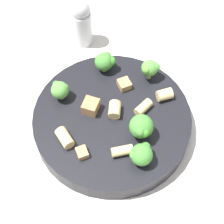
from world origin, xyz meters
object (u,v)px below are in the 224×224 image
(broccoli_floret_2, at_px, (105,61))
(rigatoni_3, at_px, (165,95))
(pepper_shaker, at_px, (81,22))
(pasta_bowl, at_px, (112,120))
(broccoli_floret_0, at_px, (60,90))
(rigatoni_4, at_px, (114,109))
(chicken_chunk_0, at_px, (91,106))
(rigatoni_1, at_px, (65,138))
(chicken_chunk_1, at_px, (124,84))
(broccoli_floret_3, at_px, (150,69))
(rigatoni_2, at_px, (122,151))
(chicken_chunk_2, at_px, (82,153))
(broccoli_floret_1, at_px, (141,154))
(rigatoni_0, at_px, (143,107))
(broccoli_floret_4, at_px, (141,128))

(broccoli_floret_2, xyz_separation_m, rigatoni_3, (-0.10, -0.01, -0.01))
(pepper_shaker, bearing_deg, pasta_bowl, 144.78)
(broccoli_floret_0, bearing_deg, pasta_bowl, -164.91)
(rigatoni_3, xyz_separation_m, rigatoni_4, (0.04, 0.07, 0.00))
(pasta_bowl, xyz_separation_m, pepper_shaker, (0.15, -0.11, 0.03))
(pasta_bowl, bearing_deg, chicken_chunk_0, 20.40)
(rigatoni_1, height_order, chicken_chunk_1, rigatoni_1)
(broccoli_floret_3, relative_size, rigatoni_1, 1.21)
(rigatoni_2, distance_m, chicken_chunk_2, 0.05)
(broccoli_floret_1, relative_size, chicken_chunk_2, 1.96)
(rigatoni_0, relative_size, pepper_shaker, 0.31)
(broccoli_floret_4, xyz_separation_m, rigatoni_2, (0.00, 0.04, -0.02))
(rigatoni_1, relative_size, chicken_chunk_1, 1.53)
(pasta_bowl, height_order, chicken_chunk_1, chicken_chunk_1)
(rigatoni_2, distance_m, chicken_chunk_0, 0.08)
(broccoli_floret_4, relative_size, chicken_chunk_2, 2.33)
(pasta_bowl, relative_size, chicken_chunk_1, 12.19)
(broccoli_floret_1, height_order, rigatoni_0, broccoli_floret_1)
(rigatoni_0, relative_size, chicken_chunk_2, 1.60)
(rigatoni_0, relative_size, rigatoni_4, 1.15)
(rigatoni_2, bearing_deg, chicken_chunk_0, -19.11)
(broccoli_floret_1, bearing_deg, broccoli_floret_0, -3.84)
(broccoli_floret_2, distance_m, rigatoni_2, 0.15)
(broccoli_floret_0, relative_size, rigatoni_3, 1.41)
(chicken_chunk_0, xyz_separation_m, chicken_chunk_1, (-0.01, -0.06, -0.00))
(broccoli_floret_0, distance_m, broccoli_floret_2, 0.09)
(pasta_bowl, height_order, rigatoni_4, rigatoni_4)
(broccoli_floret_0, xyz_separation_m, broccoli_floret_1, (-0.16, 0.01, -0.00))
(pasta_bowl, height_order, broccoli_floret_0, broccoli_floret_0)
(broccoli_floret_3, relative_size, pepper_shaker, 0.40)
(broccoli_floret_1, height_order, broccoli_floret_2, same)
(rigatoni_1, bearing_deg, pasta_bowl, -109.06)
(chicken_chunk_2, bearing_deg, broccoli_floret_1, -147.98)
(broccoli_floret_1, xyz_separation_m, chicken_chunk_2, (0.07, 0.04, -0.01))
(broccoli_floret_4, xyz_separation_m, chicken_chunk_1, (0.07, -0.06, -0.02))
(broccoli_floret_0, distance_m, chicken_chunk_2, 0.10)
(broccoli_floret_0, height_order, rigatoni_2, broccoli_floret_0)
(rigatoni_4, bearing_deg, chicken_chunk_0, 30.93)
(broccoli_floret_4, bearing_deg, rigatoni_1, 42.48)
(rigatoni_3, distance_m, chicken_chunk_2, 0.15)
(broccoli_floret_1, distance_m, broccoli_floret_3, 0.14)
(rigatoni_0, relative_size, rigatoni_3, 1.22)
(broccoli_floret_2, relative_size, rigatoni_4, 1.38)
(broccoli_floret_1, distance_m, pepper_shaker, 0.27)
(chicken_chunk_2, distance_m, pepper_shaker, 0.24)
(broccoli_floret_1, distance_m, rigatoni_0, 0.08)
(broccoli_floret_2, height_order, pepper_shaker, pepper_shaker)
(rigatoni_1, bearing_deg, chicken_chunk_0, -85.07)
(rigatoni_1, distance_m, chicken_chunk_1, 0.13)
(broccoli_floret_2, distance_m, chicken_chunk_1, 0.05)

